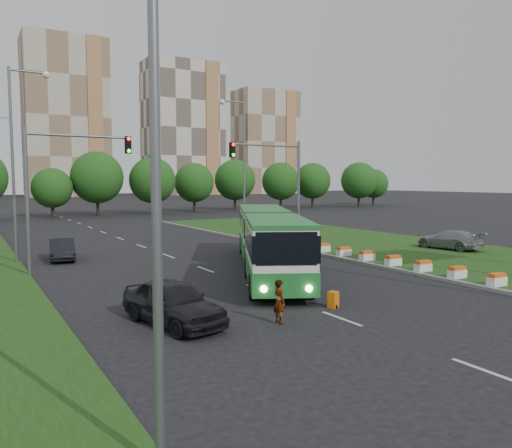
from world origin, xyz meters
TOP-DOWN VIEW (x-y plane):
  - ground at (0.00, 0.00)m, footprint 360.00×360.00m
  - grass_median at (13.00, 8.00)m, footprint 14.00×60.00m
  - median_kerb at (6.05, 8.00)m, footprint 0.30×60.00m
  - lane_markings at (-3.00, 20.00)m, footprint 0.20×100.00m
  - flower_planters at (6.70, -0.30)m, footprint 1.10×15.90m
  - traffic_mast_median at (4.78, 10.00)m, footprint 5.76×0.32m
  - traffic_mast_left at (-10.38, 9.00)m, footprint 5.76×0.32m
  - street_lamps at (-3.00, 10.00)m, footprint 36.00×60.00m
  - tree_line at (10.00, 55.00)m, footprint 120.00×8.00m
  - apartment_tower_ceast at (15.00, 150.00)m, footprint 25.00×15.00m
  - apartment_tower_east at (55.00, 150.00)m, footprint 27.00×15.00m
  - midrise_east at (90.00, 150.00)m, footprint 24.00×14.00m
  - articulated_bus at (-0.29, 4.24)m, footprint 2.77×17.74m
  - car_left_near at (-8.66, -3.48)m, footprint 2.82×4.99m
  - car_left_far at (-9.53, 13.94)m, footprint 2.00×4.40m
  - car_median at (15.55, 3.85)m, footprint 2.55×4.97m
  - pedestrian at (-5.33, -5.33)m, footprint 0.40×0.60m
  - shopping_trolley at (-2.23, -4.58)m, footprint 0.39×0.41m

SIDE VIEW (x-z plane):
  - ground at x=0.00m, z-range 0.00..0.00m
  - lane_markings at x=-3.00m, z-range -0.01..0.01m
  - grass_median at x=13.00m, z-range 0.00..0.15m
  - median_kerb at x=6.05m, z-range 0.00..0.18m
  - shopping_trolley at x=-2.23m, z-range 0.00..0.66m
  - flower_planters at x=6.70m, z-range 0.15..0.75m
  - car_left_far at x=-9.53m, z-range 0.00..1.40m
  - pedestrian at x=-5.33m, z-range 0.00..1.60m
  - car_left_near at x=-8.66m, z-range 0.00..1.60m
  - car_median at x=15.55m, z-range 0.15..1.53m
  - articulated_bus at x=-0.29m, z-range 0.33..3.25m
  - tree_line at x=10.00m, z-range 0.00..9.00m
  - traffic_mast_median at x=4.78m, z-range 1.35..9.35m
  - traffic_mast_left at x=-10.38m, z-range 1.35..9.35m
  - street_lamps at x=-3.00m, z-range 0.00..12.00m
  - midrise_east at x=90.00m, z-range 0.00..40.00m
  - apartment_tower_east at x=55.00m, z-range 0.00..47.00m
  - apartment_tower_ceast at x=15.00m, z-range 0.00..50.00m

